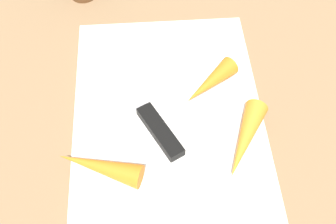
{
  "coord_description": "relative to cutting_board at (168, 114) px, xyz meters",
  "views": [
    {
      "loc": [
        -0.34,
        0.02,
        0.5
      ],
      "look_at": [
        0.0,
        0.0,
        0.01
      ],
      "focal_mm": 46.05,
      "sensor_mm": 36.0,
      "label": 1
    }
  ],
  "objects": [
    {
      "name": "carrot_shortest",
      "position": [
        0.04,
        -0.06,
        0.02
      ],
      "size": [
        0.08,
        0.09,
        0.03
      ],
      "primitive_type": "cone",
      "rotation": [
        0.0,
        1.57,
        2.29
      ],
      "color": "orange",
      "rests_on": "cutting_board"
    },
    {
      "name": "knife",
      "position": [
        -0.02,
        0.02,
        0.01
      ],
      "size": [
        0.19,
        0.11,
        0.01
      ],
      "rotation": [
        0.0,
        0.0,
        0.48
      ],
      "color": "#B7B7BC",
      "rests_on": "cutting_board"
    },
    {
      "name": "ground_plane",
      "position": [
        0.0,
        0.0,
        -0.01
      ],
      "size": [
        1.4,
        1.4,
        0.0
      ],
      "primitive_type": "plane",
      "color": "#8C6D4C"
    },
    {
      "name": "carrot_longest",
      "position": [
        -0.06,
        -0.09,
        0.02
      ],
      "size": [
        0.12,
        0.08,
        0.03
      ],
      "primitive_type": "cone",
      "rotation": [
        0.0,
        1.57,
        2.68
      ],
      "color": "orange",
      "rests_on": "cutting_board"
    },
    {
      "name": "cutting_board",
      "position": [
        0.0,
        0.0,
        0.0
      ],
      "size": [
        0.36,
        0.26,
        0.01
      ],
      "primitive_type": "cube",
      "color": "white",
      "rests_on": "ground_plane"
    },
    {
      "name": "carrot_medium",
      "position": [
        -0.09,
        0.09,
        0.02
      ],
      "size": [
        0.07,
        0.11,
        0.03
      ],
      "primitive_type": "cone",
      "rotation": [
        0.0,
        1.57,
        1.22
      ],
      "color": "orange",
      "rests_on": "cutting_board"
    }
  ]
}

